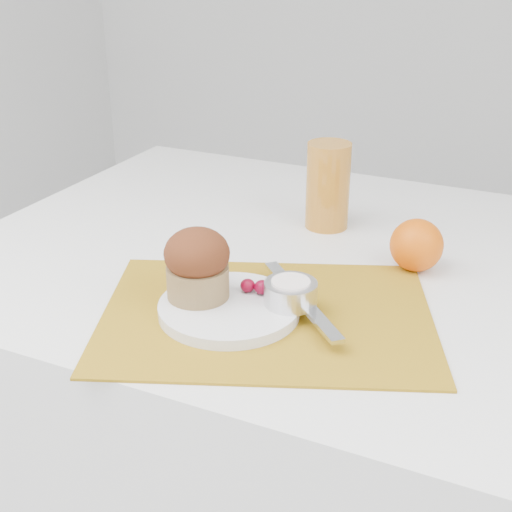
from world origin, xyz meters
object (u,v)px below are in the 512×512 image
at_px(juice_glass, 328,186).
at_px(plate, 229,308).
at_px(table, 345,464).
at_px(orange, 417,245).
at_px(muffin, 197,264).

bearing_deg(juice_glass, plate, -91.61).
bearing_deg(table, orange, 11.29).
bearing_deg(muffin, plate, -1.20).
distance_m(plate, muffin, 0.07).
bearing_deg(orange, table, -168.71).
xyz_separation_m(table, muffin, (-0.15, -0.22, 0.44)).
distance_m(table, orange, 0.42).
distance_m(table, muffin, 0.51).
relative_size(table, plate, 6.70).
bearing_deg(muffin, juice_glass, 80.77).
height_order(table, muffin, muffin).
distance_m(plate, juice_glass, 0.34).
relative_size(table, juice_glass, 8.54).
distance_m(table, plate, 0.45).
xyz_separation_m(orange, juice_glass, (-0.17, 0.10, 0.03)).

